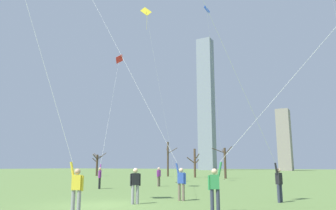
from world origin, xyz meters
name	(u,v)px	position (x,y,z in m)	size (l,w,h in m)	color
ground_plane	(105,205)	(0.00, 0.00, 0.00)	(400.00, 400.00, 0.00)	#5B7A3D
kite_flyer_midfield_center_green	(152,122)	(0.14, 3.79, 4.15)	(9.71, 2.75, 15.71)	#726656
kite_flyer_foreground_left_red	(104,151)	(-7.74, 9.41, 2.95)	(3.85, 7.49, 13.58)	black
kite_flyer_far_back_teal	(251,116)	(5.85, 3.19, 4.01)	(4.71, 8.37, 16.37)	#33384C
kite_flyer_midfield_left_pink	(282,103)	(7.57, 1.17, 4.13)	(10.68, 4.42, 14.01)	#33384C
kite_flyer_midfield_right_purple	(53,104)	(-0.36, -2.99, 4.07)	(5.25, 1.73, 13.88)	gray
bystander_strolling_midfield	(159,176)	(-4.60, 13.07, 0.90)	(0.22, 0.51, 1.62)	#726656
bystander_watching_nearby	(135,184)	(0.91, 0.99, 0.90)	(0.37, 0.41, 1.62)	gray
distant_kite_drifting_left_yellow	(148,22)	(-7.79, 16.14, 17.20)	(2.56, 3.72, 18.99)	yellow
distant_kite_drifting_right_blue	(208,23)	(-2.92, 21.91, 18.45)	(1.38, 8.55, 20.46)	blue
bare_tree_far_right_edge	(195,162)	(-10.51, 35.14, 2.32)	(2.20, 1.15, 4.43)	#4C3828
bare_tree_left_of_center	(168,158)	(-16.74, 38.06, 3.11)	(2.37, 2.31, 5.90)	#423326
bare_tree_leftmost	(225,162)	(-5.08, 33.33, 2.36)	(2.62, 2.47, 4.52)	#423326
bare_tree_rightmost	(97,163)	(-29.80, 35.00, 2.25)	(2.69, 3.17, 4.22)	#423326
skyline_tall_tower	(284,140)	(-9.28, 126.35, 12.40)	(5.08, 6.72, 24.80)	gray
skyline_mid_tower_left	(206,103)	(-44.83, 131.80, 32.08)	(7.18, 5.64, 64.16)	gray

